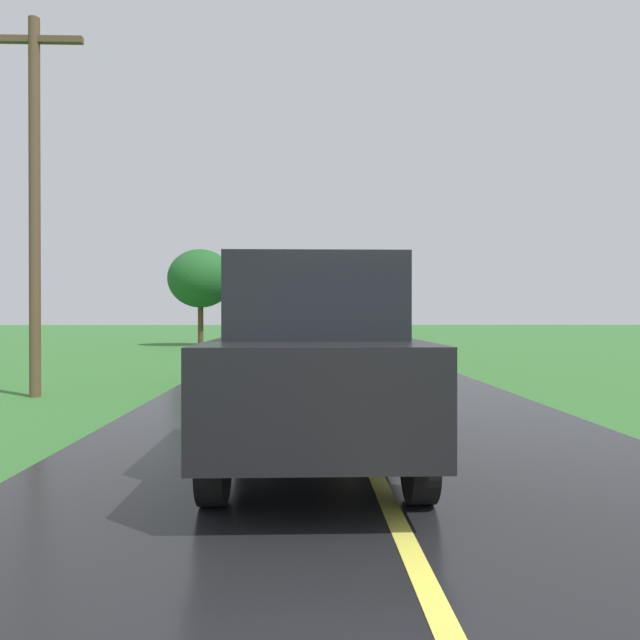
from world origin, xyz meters
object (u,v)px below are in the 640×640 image
at_px(banana_truck_far, 301,317).
at_px(roadside_tree_near_left, 201,279).
at_px(utility_pole_roadside, 35,194).
at_px(banana_truck_near, 321,317).
at_px(following_car, 314,360).

relative_size(banana_truck_far, roadside_tree_near_left, 1.19).
distance_m(utility_pole_roadside, roadside_tree_near_left, 18.69).
height_order(utility_pole_roadside, roadside_tree_near_left, utility_pole_roadside).
distance_m(banana_truck_near, banana_truck_far, 14.47).
height_order(banana_truck_near, roadside_tree_near_left, roadside_tree_near_left).
bearing_deg(utility_pole_roadside, roadside_tree_near_left, 90.77).
distance_m(banana_truck_far, utility_pole_roadside, 17.93).
height_order(banana_truck_near, utility_pole_roadside, utility_pole_roadside).
xyz_separation_m(banana_truck_far, roadside_tree_near_left, (-5.12, 1.58, 1.95)).
distance_m(banana_truck_far, roadside_tree_near_left, 5.71).
height_order(banana_truck_far, utility_pole_roadside, utility_pole_roadside).
xyz_separation_m(banana_truck_near, roadside_tree_near_left, (-5.62, 16.05, 1.94)).
bearing_deg(roadside_tree_near_left, banana_truck_near, -70.71).
height_order(roadside_tree_near_left, following_car, roadside_tree_near_left).
bearing_deg(utility_pole_roadside, banana_truck_near, 26.20).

